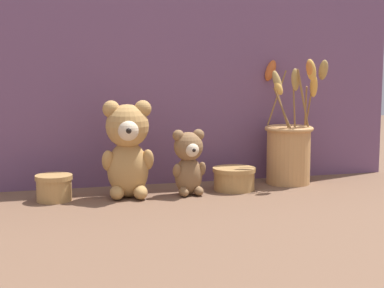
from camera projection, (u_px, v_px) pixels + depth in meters
name	position (u px, v px, depth m)	size (l,w,h in m)	color
ground_plane	(194.00, 195.00, 1.41)	(4.00, 4.00, 0.00)	brown
backdrop_wall	(177.00, 50.00, 1.52)	(1.21, 0.02, 0.70)	#704C70
teddy_bear_large	(128.00, 147.00, 1.37)	(0.13, 0.12, 0.23)	tan
teddy_bear_medium	(189.00, 161.00, 1.40)	(0.08, 0.08, 0.16)	olive
flower_vase	(289.00, 146.00, 1.54)	(0.17, 0.18, 0.33)	tan
decorative_tin_tall	(54.00, 188.00, 1.35)	(0.08, 0.08, 0.06)	tan
decorative_tin_short	(234.00, 179.00, 1.47)	(0.11, 0.11, 0.06)	tan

